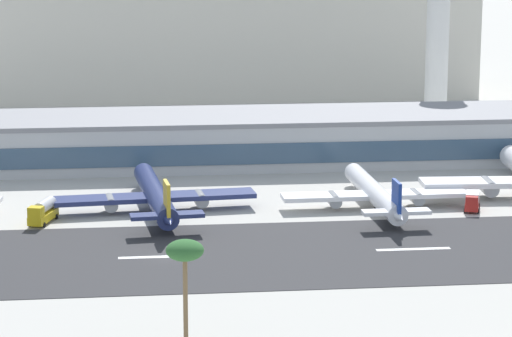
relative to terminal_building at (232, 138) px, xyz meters
name	(u,v)px	position (x,y,z in m)	size (l,w,h in m)	color
ground_plane	(166,257)	(-16.88, -72.02, -5.30)	(1400.00, 1400.00, 0.00)	#B2AFA8
runway_strip	(166,257)	(-16.88, -72.06, -5.26)	(800.00, 37.94, 0.08)	#2D2D30
runway_centreline_dash_4	(157,257)	(-18.25, -72.06, -5.21)	(12.00, 1.20, 0.01)	white
runway_centreline_dash_5	(413,249)	(22.54, -72.06, -5.21)	(12.00, 1.20, 0.01)	white
terminal_building	(232,138)	(0.00, 0.00, 0.00)	(182.18, 26.34, 10.59)	#B7BABC
control_tower	(438,22)	(55.44, 39.36, 21.30)	(10.86, 10.86, 44.13)	silver
distant_hotel_block	(233,19)	(9.38, 102.90, 17.41)	(141.71, 39.86, 45.41)	beige
airliner_gold_tail_gate_1	(156,197)	(-17.62, -43.01, -2.42)	(36.62, 43.23, 9.03)	navy
airliner_navy_tail_gate_2	(376,194)	(22.20, -44.91, -2.60)	(34.29, 40.61, 8.47)	white
service_fuel_truck_0	(43,212)	(-37.32, -48.63, -3.27)	(5.00, 8.89, 3.95)	gold
service_box_truck_1	(472,201)	(39.24, -48.14, -3.51)	(4.22, 6.45, 3.25)	#B2231E
palm_tree_0	(185,253)	(-15.58, -109.40, 6.01)	(4.72, 4.72, 12.98)	brown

